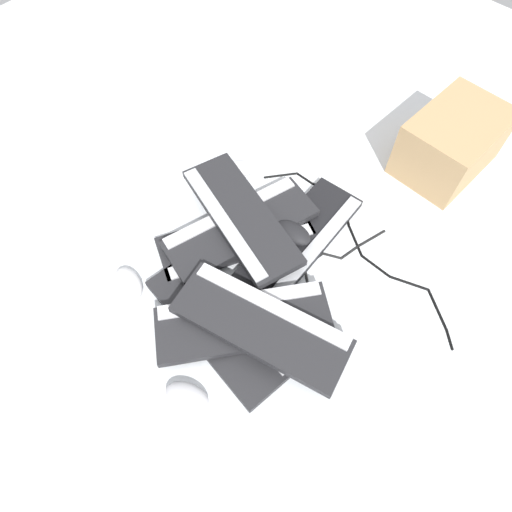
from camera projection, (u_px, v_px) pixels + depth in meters
ground_plane at (252, 250)px, 1.30m from camera, size 3.20×3.20×0.00m
keyboard_0 at (236, 239)px, 1.31m from camera, size 0.33×0.46×0.03m
keyboard_1 at (218, 325)px, 1.17m from camera, size 0.45×0.20×0.03m
keyboard_2 at (301, 239)px, 1.31m from camera, size 0.19×0.45×0.03m
keyboard_3 at (243, 322)px, 1.15m from camera, size 0.38×0.44×0.03m
keyboard_4 at (241, 227)px, 1.29m from camera, size 0.26×0.46×0.03m
keyboard_5 at (240, 216)px, 1.28m from camera, size 0.46×0.27×0.03m
keyboard_6 at (261, 325)px, 1.11m from camera, size 0.46×0.25×0.03m
mouse_0 at (293, 233)px, 1.28m from camera, size 0.12×0.08×0.04m
mouse_1 at (128, 284)px, 1.23m from camera, size 0.12×0.09×0.04m
mouse_2 at (238, 169)px, 1.43m from camera, size 0.12×0.13×0.04m
mouse_3 at (187, 397)px, 1.08m from camera, size 0.13×0.10×0.04m
cable_0 at (332, 275)px, 1.26m from camera, size 0.22×0.38×0.01m
cable_1 at (360, 238)px, 1.32m from camera, size 0.73×0.21×0.01m
cardboard_box at (451, 143)px, 1.39m from camera, size 0.23×0.32×0.19m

